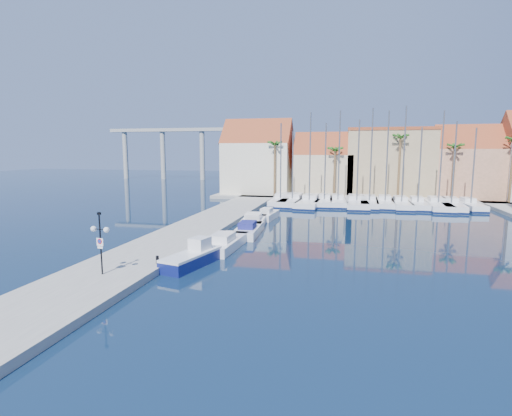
{
  "coord_description": "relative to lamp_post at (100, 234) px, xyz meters",
  "views": [
    {
      "loc": [
        6.13,
        -24.85,
        8.29
      ],
      "look_at": [
        -2.06,
        10.72,
        3.0
      ],
      "focal_mm": 28.0,
      "sensor_mm": 36.0,
      "label": 1
    }
  ],
  "objects": [
    {
      "name": "ground",
      "position": [
        8.87,
        3.22,
        -3.13
      ],
      "size": [
        260.0,
        260.0,
        0.0
      ],
      "primitive_type": "plane",
      "color": "#081A32",
      "rests_on": "ground"
    },
    {
      "name": "quay_west",
      "position": [
        -0.13,
        16.72,
        -2.88
      ],
      "size": [
        6.0,
        77.0,
        0.5
      ],
      "primitive_type": "cube",
      "color": "gray",
      "rests_on": "ground"
    },
    {
      "name": "shore_north",
      "position": [
        18.87,
        51.22,
        -2.88
      ],
      "size": [
        54.0,
        16.0,
        0.5
      ],
      "primitive_type": "cube",
      "color": "gray",
      "rests_on": "ground"
    },
    {
      "name": "lamp_post",
      "position": [
        0.0,
        0.0,
        0.0
      ],
      "size": [
        1.35,
        0.48,
        4.0
      ],
      "rotation": [
        0.0,
        0.0,
        -0.12
      ],
      "color": "black",
      "rests_on": "quay_west"
    },
    {
      "name": "bollard",
      "position": [
        2.27,
        3.06,
        -2.36
      ],
      "size": [
        0.21,
        0.21,
        0.53
      ],
      "primitive_type": "cylinder",
      "color": "black",
      "rests_on": "quay_west"
    },
    {
      "name": "fishing_boat",
      "position": [
        4.23,
        4.7,
        -2.5
      ],
      "size": [
        3.02,
        5.67,
        1.89
      ],
      "rotation": [
        0.0,
        0.0,
        -0.24
      ],
      "color": "navy",
      "rests_on": "ground"
    },
    {
      "name": "motorboat_west_0",
      "position": [
        4.99,
        10.12,
        -2.62
      ],
      "size": [
        2.46,
        7.06,
        1.4
      ],
      "rotation": [
        0.0,
        0.0,
        -0.03
      ],
      "color": "white",
      "rests_on": "ground"
    },
    {
      "name": "motorboat_west_1",
      "position": [
        5.58,
        15.94,
        -2.62
      ],
      "size": [
        2.47,
        6.66,
        1.4
      ],
      "rotation": [
        0.0,
        0.0,
        0.06
      ],
      "color": "white",
      "rests_on": "ground"
    },
    {
      "name": "motorboat_west_2",
      "position": [
        4.9,
        21.24,
        -2.62
      ],
      "size": [
        3.14,
        7.68,
        1.4
      ],
      "rotation": [
        0.0,
        0.0,
        0.1
      ],
      "color": "white",
      "rests_on": "ground"
    },
    {
      "name": "motorboat_west_3",
      "position": [
        5.63,
        25.34,
        -2.62
      ],
      "size": [
        2.07,
        5.38,
        1.4
      ],
      "rotation": [
        0.0,
        0.0,
        -0.07
      ],
      "color": "white",
      "rests_on": "ground"
    },
    {
      "name": "sailboat_0",
      "position": [
        5.0,
        39.08,
        -2.55
      ],
      "size": [
        3.05,
        10.35,
        12.3
      ],
      "rotation": [
        0.0,
        0.0,
        0.03
      ],
      "color": "white",
      "rests_on": "ground"
    },
    {
      "name": "sailboat_1",
      "position": [
        6.9,
        39.14,
        -2.57
      ],
      "size": [
        3.91,
        11.92,
        11.13
      ],
      "rotation": [
        0.0,
        0.0,
        -0.07
      ],
      "color": "white",
      "rests_on": "ground"
    },
    {
      "name": "sailboat_2",
      "position": [
        9.54,
        38.3,
        -2.55
      ],
      "size": [
        3.73,
        11.98,
        13.73
      ],
      "rotation": [
        0.0,
        0.0,
        -0.05
      ],
      "color": "white",
      "rests_on": "ground"
    },
    {
      "name": "sailboat_3",
      "position": [
        11.67,
        39.37,
        -2.53
      ],
      "size": [
        2.59,
        9.36,
        12.24
      ],
      "rotation": [
        0.0,
        0.0,
        -0.01
      ],
      "color": "white",
      "rests_on": "ground"
    },
    {
      "name": "sailboat_4",
      "position": [
        13.61,
        39.43,
        -2.5
      ],
      "size": [
        3.18,
        9.36,
        14.01
      ],
      "rotation": [
        0.0,
        0.0,
        0.08
      ],
      "color": "white",
      "rests_on": "ground"
    },
    {
      "name": "sailboat_5",
      "position": [
        16.36,
        39.14,
        -2.56
      ],
      "size": [
        3.53,
        11.85,
        12.67
      ],
      "rotation": [
        0.0,
        0.0,
        0.04
      ],
      "color": "white",
      "rests_on": "ground"
    },
    {
      "name": "sailboat_6",
      "position": [
        18.21,
        39.21,
        -2.51
      ],
      "size": [
        2.76,
        9.65,
        14.24
      ],
      "rotation": [
        0.0,
        0.0,
        -0.02
      ],
      "color": "white",
      "rests_on": "ground"
    },
    {
      "name": "sailboat_7",
      "position": [
        20.47,
        39.74,
        -2.51
      ],
      "size": [
        2.95,
        9.71,
        13.9
      ],
      "rotation": [
        0.0,
        0.0,
        -0.04
      ],
      "color": "white",
      "rests_on": "ground"
    },
    {
      "name": "sailboat_8",
      "position": [
        22.63,
        39.0,
        -2.5
      ],
      "size": [
        2.7,
        9.58,
        14.41
      ],
      "rotation": [
        0.0,
        0.0,
        0.02
      ],
      "color": "white",
      "rests_on": "ground"
    },
    {
      "name": "sailboat_9",
      "position": [
        24.9,
        39.15,
        -2.54
      ],
      "size": [
        2.58,
        9.09,
        11.46
      ],
      "rotation": [
        0.0,
        0.0,
        -0.02
      ],
      "color": "white",
      "rests_on": "ground"
    },
    {
      "name": "sailboat_10",
      "position": [
        27.62,
        39.23,
        -2.54
      ],
      "size": [
        3.33,
        11.32,
        13.69
      ],
      "rotation": [
        0.0,
        0.0,
        -0.03
      ],
      "color": "white",
      "rests_on": "ground"
    },
    {
      "name": "sailboat_11",
      "position": [
        29.34,
        39.21,
        -2.55
      ],
      "size": [
        3.54,
        10.81,
        12.22
      ],
      "rotation": [
        0.0,
        0.0,
        -0.07
      ],
      "color": "white",
      "rests_on": "ground"
    },
    {
      "name": "sailboat_12",
      "position": [
        31.86,
        39.42,
        -2.53
      ],
      "size": [
        2.78,
        8.44,
        11.35
      ],
      "rotation": [
        0.0,
        0.0,
        0.07
      ],
      "color": "white",
      "rests_on": "ground"
    },
    {
      "name": "building_0",
      "position": [
        -1.13,
        50.22,
        3.4
      ],
      "size": [
        12.3,
        9.0,
        13.5
      ],
      "color": "#EBE3C5",
      "rests_on": "shore_north"
    },
    {
      "name": "building_1",
      "position": [
        10.87,
        50.22,
        2.17
      ],
      "size": [
        10.3,
        8.0,
        11.0
      ],
      "color": "#C2B189",
      "rests_on": "shore_north"
    },
    {
      "name": "building_2",
      "position": [
        21.87,
        51.22,
        3.13
      ],
      "size": [
        14.2,
        10.2,
        11.5
      ],
      "color": "tan",
      "rests_on": "shore_north"
    },
    {
      "name": "building_3",
      "position": [
        33.87,
        50.22,
        2.73
      ],
      "size": [
        10.3,
        8.0,
        12.0
      ],
      "color": "#AF7959",
      "rests_on": "shore_north"
    },
    {
      "name": "palm_0",
      "position": [
        2.87,
        45.22,
        5.95
      ],
      "size": [
        2.6,
        2.6,
        10.15
      ],
      "color": "brown",
      "rests_on": "shore_north"
    },
    {
      "name": "palm_1",
      "position": [
        12.87,
        45.22,
        5.01
      ],
      "size": [
        2.6,
        2.6,
        9.15
      ],
      "color": "brown",
      "rests_on": "shore_north"
    },
    {
      "name": "palm_2",
      "position": [
        22.87,
        45.22,
        6.89
      ],
      "size": [
        2.6,
        2.6,
        11.15
      ],
      "color": "brown",
      "rests_on": "shore_north"
    },
    {
      "name": "palm_3",
      "position": [
        30.87,
        45.22,
        5.48
      ],
      "size": [
        2.6,
        2.6,
        9.65
      ],
      "color": "brown",
      "rests_on": "shore_north"
    },
    {
      "name": "viaduct",
      "position": [
        -30.2,
        85.22,
        7.12
      ],
      "size": [
        48.0,
        2.2,
        14.45
      ],
      "color": "#9E9E99",
      "rests_on": "ground"
    }
  ]
}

